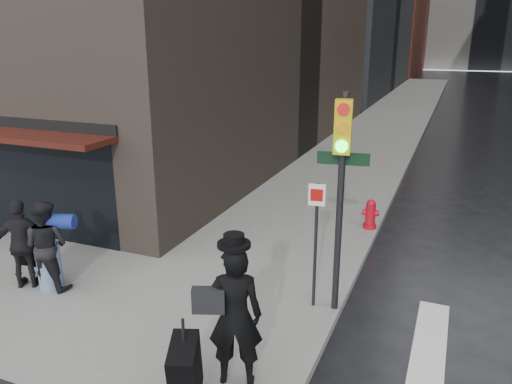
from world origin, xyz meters
TOP-DOWN VIEW (x-y plane):
  - ground at (0.00, 0.00)m, footprint 140.00×140.00m
  - sidewalk_left at (0.00, 27.00)m, footprint 4.00×50.00m
  - man_overcoat at (1.02, -1.07)m, footprint 1.11×1.41m
  - man_jeans at (-3.18, 0.18)m, footprint 1.24×0.74m
  - man_greycoat at (-3.61, 0.05)m, footprint 1.07×0.81m
  - traffic_light at (1.88, 1.35)m, footprint 0.92×0.48m
  - fire_hydrant at (1.80, 5.45)m, footprint 0.41×0.32m

SIDE VIEW (x-z plane):
  - ground at x=0.00m, z-range 0.00..0.00m
  - sidewalk_left at x=0.00m, z-range 0.00..0.15m
  - fire_hydrant at x=1.80m, z-range 0.11..0.84m
  - man_greycoat at x=-3.61m, z-range 0.15..1.84m
  - man_jeans at x=-3.18m, z-range 0.15..1.85m
  - man_overcoat at x=1.02m, z-range -0.02..2.16m
  - traffic_light at x=1.88m, z-range 0.69..4.38m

